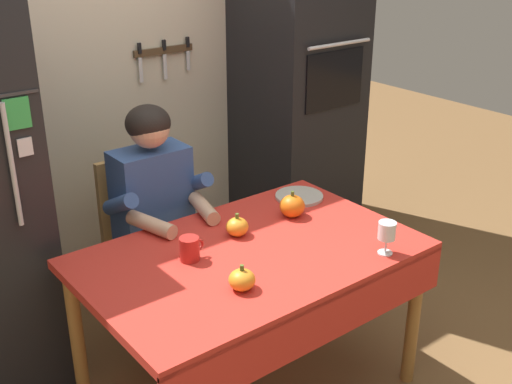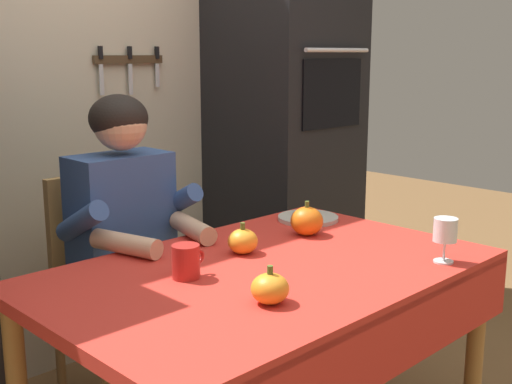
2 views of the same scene
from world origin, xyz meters
name	(u,v)px [view 2 (image 2 of 2)]	position (x,y,z in m)	size (l,w,h in m)	color
back_wall_assembly	(67,74)	(0.05, 1.35, 1.30)	(3.70, 0.13, 2.60)	beige
wall_oven	(285,121)	(1.05, 1.00, 1.05)	(0.60, 0.64, 2.10)	black
dining_table	(271,294)	(0.00, 0.08, 0.66)	(1.40, 0.90, 0.74)	#9E6B33
chair_behind_person	(107,283)	(-0.09, 0.87, 0.51)	(0.40, 0.40, 0.93)	tan
seated_person	(133,236)	(-0.09, 0.68, 0.74)	(0.47, 0.55, 1.25)	#38384C
coffee_mug	(186,261)	(-0.24, 0.19, 0.79)	(0.11, 0.08, 0.10)	#B2231E
wine_glass	(445,232)	(0.43, -0.26, 0.84)	(0.07, 0.07, 0.14)	white
pumpkin_large	(270,288)	(-0.21, -0.12, 0.78)	(0.10, 0.10, 0.10)	orange
pumpkin_medium	(307,221)	(0.36, 0.25, 0.79)	(0.12, 0.12, 0.13)	orange
pumpkin_small	(243,241)	(0.04, 0.25, 0.78)	(0.10, 0.10, 0.10)	orange
serving_tray	(308,218)	(0.53, 0.38, 0.75)	(0.24, 0.24, 0.02)	#B7B2A8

